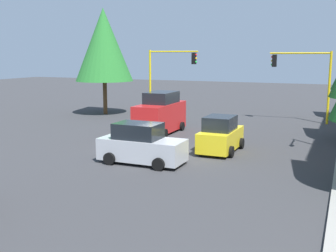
{
  "coord_description": "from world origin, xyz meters",
  "views": [
    {
      "loc": [
        19.67,
        8.82,
        5.24
      ],
      "look_at": [
        -1.93,
        -0.53,
        1.2
      ],
      "focal_mm": 44.53,
      "sensor_mm": 36.0,
      "label": 1
    }
  ],
  "objects_px": {
    "tree_opposite_side": "(104,45)",
    "car_silver": "(141,145)",
    "traffic_signal_far_left": "(305,72)",
    "traffic_signal_far_right": "(169,69)",
    "delivery_van_red": "(160,114)",
    "car_yellow": "(220,135)"
  },
  "relations": [
    {
      "from": "car_silver",
      "to": "traffic_signal_far_left",
      "type": "bearing_deg",
      "value": 159.68
    },
    {
      "from": "car_yellow",
      "to": "delivery_van_red",
      "type": "bearing_deg",
      "value": -124.91
    },
    {
      "from": "tree_opposite_side",
      "to": "car_silver",
      "type": "distance_m",
      "value": 18.39
    },
    {
      "from": "traffic_signal_far_right",
      "to": "delivery_van_red",
      "type": "xyz_separation_m",
      "value": [
        8.41,
        3.01,
        -2.72
      ]
    },
    {
      "from": "tree_opposite_side",
      "to": "traffic_signal_far_right",
      "type": "bearing_deg",
      "value": 110.65
    },
    {
      "from": "tree_opposite_side",
      "to": "delivery_van_red",
      "type": "distance_m",
      "value": 11.54
    },
    {
      "from": "traffic_signal_far_left",
      "to": "delivery_van_red",
      "type": "height_order",
      "value": "traffic_signal_far_left"
    },
    {
      "from": "delivery_van_red",
      "to": "car_yellow",
      "type": "bearing_deg",
      "value": 55.09
    },
    {
      "from": "car_silver",
      "to": "tree_opposite_side",
      "type": "bearing_deg",
      "value": -142.49
    },
    {
      "from": "delivery_van_red",
      "to": "traffic_signal_far_right",
      "type": "bearing_deg",
      "value": -160.32
    },
    {
      "from": "delivery_van_red",
      "to": "car_silver",
      "type": "xyz_separation_m",
      "value": [
        7.59,
        2.43,
        -0.38
      ]
    },
    {
      "from": "tree_opposite_side",
      "to": "car_silver",
      "type": "height_order",
      "value": "tree_opposite_side"
    },
    {
      "from": "delivery_van_red",
      "to": "car_silver",
      "type": "height_order",
      "value": "delivery_van_red"
    },
    {
      "from": "traffic_signal_far_right",
      "to": "car_yellow",
      "type": "xyz_separation_m",
      "value": [
        12.1,
        8.3,
        -3.11
      ]
    },
    {
      "from": "tree_opposite_side",
      "to": "car_yellow",
      "type": "relative_size",
      "value": 2.53
    },
    {
      "from": "traffic_signal_far_left",
      "to": "car_yellow",
      "type": "distance_m",
      "value": 12.84
    },
    {
      "from": "delivery_van_red",
      "to": "car_yellow",
      "type": "relative_size",
      "value": 1.31
    },
    {
      "from": "delivery_van_red",
      "to": "car_silver",
      "type": "bearing_deg",
      "value": 17.76
    },
    {
      "from": "traffic_signal_far_left",
      "to": "car_silver",
      "type": "xyz_separation_m",
      "value": [
        16.0,
        -5.92,
        -3.0
      ]
    },
    {
      "from": "delivery_van_red",
      "to": "car_yellow",
      "type": "height_order",
      "value": "delivery_van_red"
    },
    {
      "from": "traffic_signal_far_right",
      "to": "car_silver",
      "type": "xyz_separation_m",
      "value": [
        16.0,
        5.44,
        -3.1
      ]
    },
    {
      "from": "delivery_van_red",
      "to": "car_yellow",
      "type": "distance_m",
      "value": 6.46
    }
  ]
}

